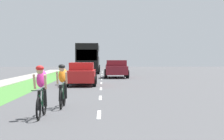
{
  "coord_description": "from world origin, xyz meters",
  "views": [
    {
      "loc": [
        0.13,
        -3.07,
        1.78
      ],
      "look_at": [
        0.67,
        19.76,
        1.08
      ],
      "focal_mm": 59.84,
      "sensor_mm": 36.0,
      "label": 1
    }
  ],
  "objects_px": {
    "pickup_maroon": "(116,69)",
    "bus_black": "(89,57)",
    "cyclist_lead": "(41,91)",
    "cyclist_trailing": "(63,85)",
    "sedan_red": "(82,74)"
  },
  "relations": [
    {
      "from": "pickup_maroon",
      "to": "cyclist_trailing",
      "type": "bearing_deg",
      "value": -97.17
    },
    {
      "from": "sedan_red",
      "to": "bus_black",
      "type": "bearing_deg",
      "value": 90.98
    },
    {
      "from": "cyclist_lead",
      "to": "sedan_red",
      "type": "distance_m",
      "value": 13.76
    },
    {
      "from": "pickup_maroon",
      "to": "bus_black",
      "type": "bearing_deg",
      "value": 104.6
    },
    {
      "from": "cyclist_lead",
      "to": "bus_black",
      "type": "xyz_separation_m",
      "value": [
        0.05,
        35.29,
        1.17
      ]
    },
    {
      "from": "cyclist_trailing",
      "to": "bus_black",
      "type": "xyz_separation_m",
      "value": [
        -0.33,
        32.99,
        1.17
      ]
    },
    {
      "from": "bus_black",
      "to": "cyclist_lead",
      "type": "bearing_deg",
      "value": -90.09
    },
    {
      "from": "cyclist_lead",
      "to": "bus_black",
      "type": "bearing_deg",
      "value": 89.91
    },
    {
      "from": "cyclist_trailing",
      "to": "sedan_red",
      "type": "distance_m",
      "value": 11.45
    },
    {
      "from": "bus_black",
      "to": "pickup_maroon",
      "type": "bearing_deg",
      "value": -75.4
    },
    {
      "from": "cyclist_lead",
      "to": "pickup_maroon",
      "type": "xyz_separation_m",
      "value": [
        3.08,
        23.68,
        0.02
      ]
    },
    {
      "from": "cyclist_trailing",
      "to": "bus_black",
      "type": "bearing_deg",
      "value": 90.58
    },
    {
      "from": "cyclist_trailing",
      "to": "sedan_red",
      "type": "xyz_separation_m",
      "value": [
        0.04,
        11.45,
        -0.04
      ]
    },
    {
      "from": "cyclist_trailing",
      "to": "pickup_maroon",
      "type": "height_order",
      "value": "pickup_maroon"
    },
    {
      "from": "cyclist_lead",
      "to": "pickup_maroon",
      "type": "distance_m",
      "value": 23.88
    }
  ]
}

